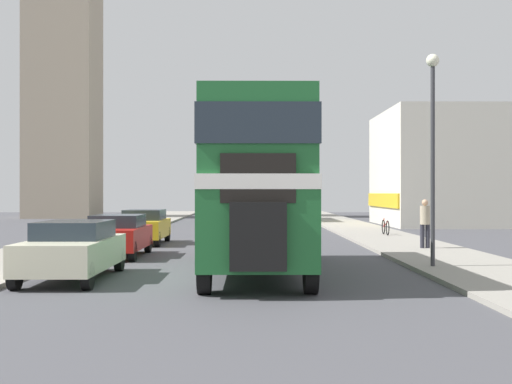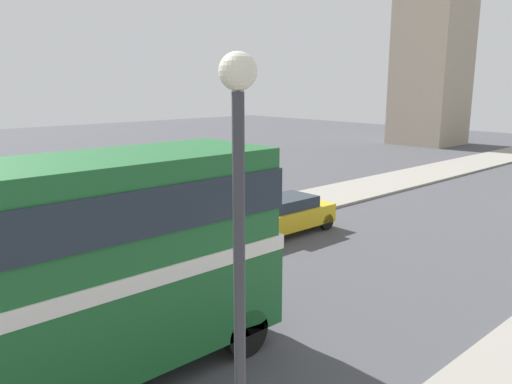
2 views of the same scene
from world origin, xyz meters
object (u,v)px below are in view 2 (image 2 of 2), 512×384
(car_parked_mid, at_px, (146,249))
(street_lamp, at_px, (239,262))
(double_decker_bus, at_px, (26,271))
(car_parked_far, at_px, (283,215))

(car_parked_mid, bearing_deg, street_lamp, -24.14)
(car_parked_mid, xyz_separation_m, street_lamp, (9.49, -4.25, 3.22))
(car_parked_mid, distance_m, street_lamp, 10.89)
(double_decker_bus, xyz_separation_m, car_parked_far, (-4.59, 10.78, -1.86))
(car_parked_mid, xyz_separation_m, car_parked_far, (0.01, 5.95, 0.01))
(double_decker_bus, height_order, street_lamp, street_lamp)
(car_parked_far, bearing_deg, street_lamp, -47.10)
(car_parked_far, bearing_deg, car_parked_mid, -90.11)
(double_decker_bus, relative_size, car_parked_mid, 2.33)
(car_parked_mid, relative_size, street_lamp, 0.73)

